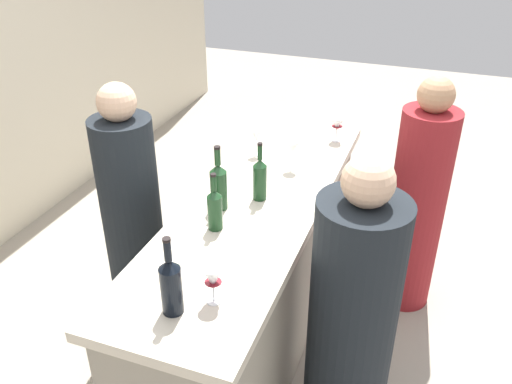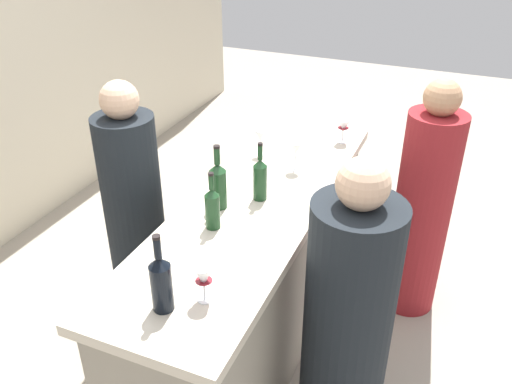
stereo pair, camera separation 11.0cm
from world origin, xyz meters
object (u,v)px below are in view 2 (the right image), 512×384
Objects in this scene: wine_bottle_center_olive_green at (218,184)px; person_left_guest at (348,320)px; wine_glass_near_center at (204,278)px; wine_glass_near_right at (296,150)px; wine_glass_near_left at (343,127)px; wine_bottle_leftmost_near_black at (161,282)px; person_center_guest at (422,210)px; person_right_guest at (136,228)px; wine_bottle_second_left_olive_green at (212,207)px; wine_bottle_second_right_olive_green at (260,178)px; wine_glass_far_left at (260,138)px.

person_left_guest is (-0.19, -0.72, -0.44)m from wine_bottle_center_olive_green.
wine_glass_near_right is (1.16, 0.04, 0.02)m from wine_glass_near_center.
wine_glass_near_left is 1.62m from wine_glass_near_center.
wine_bottle_leftmost_near_black is 1.83m from person_center_guest.
wine_bottle_leftmost_near_black is 1.06m from person_right_guest.
person_right_guest reaches higher than person_center_guest.
person_left_guest is at bearing -19.84° from person_right_guest.
wine_glass_near_right is 0.11× the size of person_left_guest.
wine_glass_near_left is (0.98, -0.36, -0.02)m from wine_bottle_center_olive_green.
person_left_guest is 0.94× the size of person_right_guest.
wine_bottle_second_left_olive_green is at bearing -28.31° from person_right_guest.
wine_bottle_second_left_olive_green is 0.34m from wine_bottle_second_right_olive_green.
wine_glass_far_left is 0.87m from person_right_guest.
wine_glass_near_left is 0.97× the size of wine_glass_far_left.
wine_glass_near_left is at bearing -13.71° from wine_bottle_second_right_olive_green.
wine_bottle_second_right_olive_green is 0.51m from wine_glass_far_left.
wine_glass_near_center is 1.16m from wine_glass_near_right.
wine_bottle_second_right_olive_green is 2.09× the size of wine_glass_near_left.
wine_bottle_leftmost_near_black is at bearing 130.21° from wine_glass_near_center.
wine_glass_near_center is (0.10, -0.12, -0.02)m from wine_bottle_leftmost_near_black.
person_center_guest reaches higher than wine_bottle_leftmost_near_black.
wine_bottle_center_olive_green is 0.87m from person_left_guest.
wine_glass_far_left is (1.36, 0.17, -0.02)m from wine_bottle_leftmost_near_black.
wine_glass_near_left is 0.10× the size of person_left_guest.
wine_glass_near_center is at bearing 38.89° from person_left_guest.
wine_bottle_center_olive_green is 0.68m from wine_glass_near_center.
wine_bottle_center_olive_green is 1.99× the size of wine_glass_near_right.
wine_glass_near_left is 0.68m from person_center_guest.
wine_bottle_second_right_olive_green reaches higher than wine_glass_near_left.
wine_glass_far_left is at bearing 23.16° from person_center_guest.
wine_glass_near_left is at bearing -17.61° from wine_glass_near_right.
person_center_guest is at bearing -45.99° from wine_bottle_center_olive_green.
wine_glass_near_left is at bearing -77.41° from person_left_guest.
person_left_guest reaches higher than wine_glass_near_center.
wine_glass_near_right is 0.11× the size of person_center_guest.
wine_bottle_second_left_olive_green is at bearing 167.36° from wine_glass_near_right.
wine_bottle_second_left_olive_green reaches higher than wine_glass_near_right.
wine_bottle_leftmost_near_black is at bearing -172.05° from wine_bottle_second_left_olive_green.
person_right_guest is (-0.52, 0.73, -0.38)m from wine_glass_near_right.
wine_glass_far_left is at bearing 131.85° from wine_glass_near_left.
wine_bottle_center_olive_green is at bearing 52.67° from person_center_guest.
wine_glass_near_center is at bearing 75.41° from person_center_guest.
wine_bottle_second_right_olive_green is 0.21× the size of person_center_guest.
wine_bottle_center_olive_green is 0.22× the size of person_left_guest.
wine_glass_near_left is 0.88× the size of wine_glass_near_right.
wine_bottle_leftmost_near_black reaches higher than wine_glass_near_center.
person_center_guest is (0.72, -0.74, -0.42)m from wine_bottle_second_right_olive_green.
person_right_guest is (-0.86, 1.42, 0.04)m from person_center_guest.
person_right_guest is (0.74, 0.65, -0.39)m from wine_bottle_leftmost_near_black.
wine_bottle_leftmost_near_black is 0.92m from person_left_guest.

